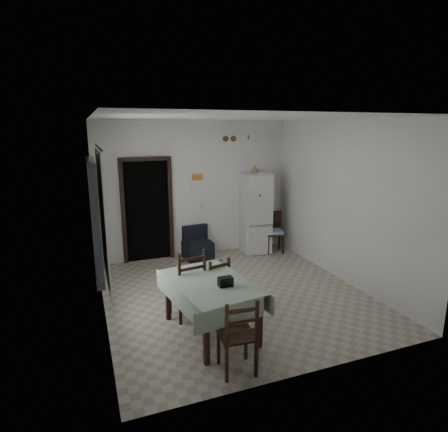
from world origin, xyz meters
TOP-DOWN VIEW (x-y plane):
  - ground at (0.00, 0.00)m, footprint 4.50×4.50m
  - ceiling at (0.00, 0.00)m, footprint 4.20×4.50m
  - wall_back at (0.00, 2.25)m, footprint 4.20×0.02m
  - wall_front at (0.00, -2.25)m, footprint 4.20×0.02m
  - wall_left at (-2.10, 0.00)m, footprint 0.02×4.50m
  - wall_right at (2.10, 0.00)m, footprint 0.02×4.50m
  - doorway at (-1.05, 2.45)m, footprint 1.06×0.52m
  - window_recess at (-2.15, -0.20)m, footprint 0.10×1.20m
  - curtain at (-2.04, -0.20)m, footprint 0.02×1.45m
  - curtain_rod at (-2.03, -0.20)m, footprint 0.02×1.60m
  - calendar at (0.05, 2.24)m, footprint 0.28×0.02m
  - calendar_image at (0.05, 2.23)m, footprint 0.24×0.01m
  - light_switch at (0.15, 2.24)m, footprint 0.08×0.02m
  - vent_left at (0.70, 2.23)m, footprint 0.12×0.03m
  - vent_right at (0.88, 2.23)m, footprint 0.12×0.03m
  - emergency_light at (1.35, 2.21)m, footprint 0.25×0.07m
  - fridge at (1.29, 1.93)m, footprint 0.64×0.64m
  - tan_cone at (1.28, 1.97)m, footprint 0.23×0.23m
  - navy_seat at (-0.06, 1.93)m, footprint 0.63×0.62m
  - corner_chair at (1.68, 1.73)m, footprint 0.48×0.48m
  - dining_table at (-0.77, -1.01)m, footprint 1.15×1.57m
  - black_bag at (-0.64, -1.23)m, footprint 0.19×0.12m
  - dining_chair_far_left at (-0.95, -0.44)m, footprint 0.52×0.52m
  - dining_chair_far_right at (-0.52, -0.44)m, footprint 0.45×0.45m
  - dining_chair_near_head at (-0.76, -1.91)m, footprint 0.43×0.43m

SIDE VIEW (x-z plane):
  - ground at x=0.00m, z-range 0.00..0.00m
  - navy_seat at x=-0.06m, z-range 0.00..0.69m
  - dining_table at x=-0.77m, z-range 0.00..0.75m
  - dining_chair_far_right at x=-0.52m, z-range 0.00..0.88m
  - corner_chair at x=1.68m, z-range 0.00..0.91m
  - dining_chair_near_head at x=-0.76m, z-range 0.00..0.93m
  - dining_chair_far_left at x=-0.95m, z-range 0.00..1.07m
  - black_bag at x=-0.64m, z-range 0.75..0.87m
  - fridge at x=1.29m, z-range 0.00..1.78m
  - doorway at x=-1.05m, z-range -0.05..2.17m
  - light_switch at x=0.15m, z-range 1.04..1.16m
  - wall_back at x=0.00m, z-range 0.00..2.90m
  - wall_front at x=0.00m, z-range 0.00..2.90m
  - wall_left at x=-2.10m, z-range 0.00..2.90m
  - wall_right at x=2.10m, z-range 0.00..2.90m
  - window_recess at x=-2.15m, z-range 0.75..2.35m
  - curtain at x=-2.04m, z-range 0.62..2.48m
  - calendar at x=0.05m, z-range 1.42..1.82m
  - calendar_image at x=0.05m, z-range 1.65..1.79m
  - tan_cone at x=1.28m, z-range 1.78..1.96m
  - curtain_rod at x=-2.03m, z-range 2.49..2.51m
  - vent_left at x=0.70m, z-range 2.46..2.58m
  - vent_right at x=0.88m, z-range 2.46..2.58m
  - emergency_light at x=1.35m, z-range 2.50..2.59m
  - ceiling at x=0.00m, z-range 2.89..2.91m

